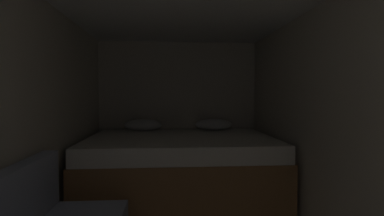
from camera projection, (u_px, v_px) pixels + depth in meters
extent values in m
cube|color=beige|center=(178.00, 109.00, 4.84)|extent=(2.58, 0.05, 2.14)
cube|color=beige|center=(17.00, 126.00, 2.21)|extent=(0.05, 5.03, 2.14)
cube|color=beige|center=(347.00, 124.00, 2.41)|extent=(0.05, 5.03, 2.14)
cube|color=olive|center=(181.00, 173.00, 3.92)|extent=(2.36, 1.76, 0.57)
cube|color=white|center=(181.00, 144.00, 3.90)|extent=(2.32, 1.72, 0.20)
ellipsoid|color=white|center=(143.00, 125.00, 4.50)|extent=(0.55, 0.36, 0.17)
ellipsoid|color=white|center=(214.00, 124.00, 4.59)|extent=(0.55, 0.36, 0.17)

